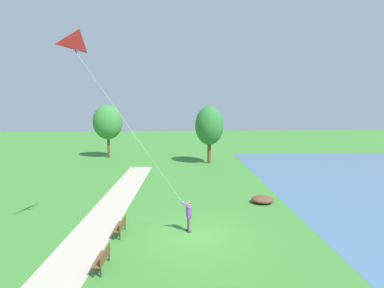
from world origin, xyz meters
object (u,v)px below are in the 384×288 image
(lakeside_shrub, at_px, (263,199))
(tree_lakeside_far, at_px, (108,122))
(flying_kite, at_px, (80,42))
(park_bench_near_walkway, at_px, (103,258))
(tree_treeline_right, at_px, (209,126))
(park_bench_far_walkway, at_px, (121,226))
(person_kite_flyer, at_px, (189,214))

(lakeside_shrub, bearing_deg, tree_lakeside_far, 128.80)
(flying_kite, relative_size, park_bench_near_walkway, 5.87)
(tree_treeline_right, bearing_deg, flying_kite, -111.90)
(park_bench_far_walkway, distance_m, tree_lakeside_far, 24.85)
(park_bench_near_walkway, height_order, tree_treeline_right, tree_treeline_right)
(tree_lakeside_far, xyz_separation_m, lakeside_shrub, (15.17, -18.86, -4.36))
(park_bench_far_walkway, relative_size, tree_lakeside_far, 0.22)
(flying_kite, relative_size, tree_lakeside_far, 1.30)
(flying_kite, xyz_separation_m, lakeside_shrub, (10.68, 6.04, -9.82))
(park_bench_far_walkway, distance_m, lakeside_shrub, 10.53)
(person_kite_flyer, height_order, flying_kite, flying_kite)
(person_kite_flyer, distance_m, lakeside_shrub, 7.31)
(park_bench_near_walkway, height_order, park_bench_far_walkway, same)
(tree_treeline_right, distance_m, lakeside_shrub, 15.27)
(park_bench_near_walkway, relative_size, tree_treeline_right, 0.22)
(person_kite_flyer, xyz_separation_m, park_bench_near_walkway, (-3.91, -3.73, -0.54))
(park_bench_near_walkway, distance_m, tree_treeline_right, 24.28)
(park_bench_far_walkway, bearing_deg, person_kite_flyer, 3.53)
(tree_treeline_right, relative_size, lakeside_shrub, 4.18)
(flying_kite, height_order, park_bench_far_walkway, flying_kite)
(park_bench_near_walkway, bearing_deg, flying_kite, 117.23)
(person_kite_flyer, xyz_separation_m, flying_kite, (-5.14, -1.34, 9.03))
(park_bench_far_walkway, distance_m, tree_treeline_right, 20.96)
(person_kite_flyer, bearing_deg, tree_treeline_right, 80.78)
(person_kite_flyer, distance_m, tree_treeline_right, 19.73)
(tree_lakeside_far, bearing_deg, lakeside_shrub, -51.20)
(lakeside_shrub, bearing_deg, person_kite_flyer, -139.73)
(lakeside_shrub, bearing_deg, tree_treeline_right, 99.53)
(flying_kite, relative_size, park_bench_far_walkway, 5.87)
(lakeside_shrub, bearing_deg, park_bench_far_walkway, -152.08)
(flying_kite, bearing_deg, person_kite_flyer, 14.63)
(park_bench_far_walkway, xyz_separation_m, tree_lakeside_far, (-5.86, 23.79, 4.10))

